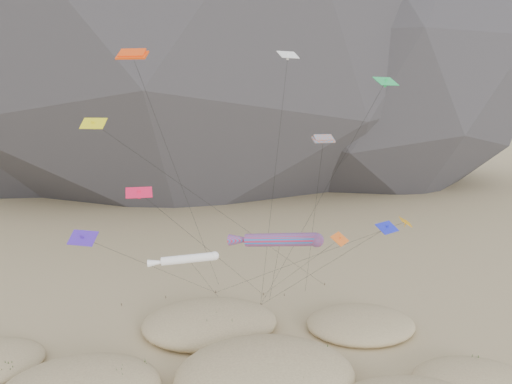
# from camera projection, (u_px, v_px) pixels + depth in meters

# --- Properties ---
(kite_stakes) EXTENTS (25.24, 4.97, 0.30)m
(kite_stakes) POSITION_uv_depth(u_px,v_px,m) (229.00, 297.00, 59.77)
(kite_stakes) COLOR #3F2D1E
(kite_stakes) RESTS_ON ground
(rainbow_tube_kite) EXTENTS (8.36, 13.39, 11.54)m
(rainbow_tube_kite) POSITION_uv_depth(u_px,v_px,m) (277.00, 240.00, 46.38)
(rainbow_tube_kite) COLOR red
(rainbow_tube_kite) RESTS_ON ground
(white_tube_kite) EXTENTS (7.98, 13.63, 10.02)m
(white_tube_kite) POSITION_uv_depth(u_px,v_px,m) (185.00, 259.00, 44.29)
(white_tube_kite) COLOR white
(white_tube_kite) RESTS_ON ground
(orange_parafoil) EXTENTS (10.30, 19.15, 27.43)m
(orange_parafoil) POSITION_uv_depth(u_px,v_px,m) (134.00, 60.00, 40.45)
(orange_parafoil) COLOR #E83F0C
(orange_parafoil) RESTS_ON ground
(multi_parafoil) EXTENTS (3.87, 14.26, 20.30)m
(multi_parafoil) POSITION_uv_depth(u_px,v_px,m) (323.00, 142.00, 44.96)
(multi_parafoil) COLOR #FC5A1A
(multi_parafoil) RESTS_ON ground
(delta_kites) EXTENTS (31.52, 21.33, 28.08)m
(delta_kites) POSITION_uv_depth(u_px,v_px,m) (261.00, 175.00, 44.98)
(delta_kites) COLOR #1720C7
(delta_kites) RESTS_ON ground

